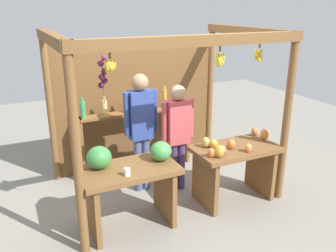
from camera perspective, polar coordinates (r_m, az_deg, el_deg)
ground_plane at (r=5.25m, az=-0.89°, el=-9.89°), size 12.00×12.00×0.00m
market_stall at (r=5.12m, az=-2.88°, el=5.29°), size 2.82×1.98×2.25m
fruit_counter_left at (r=4.16m, az=-6.44°, el=-8.26°), size 1.13×0.64×1.04m
fruit_counter_right at (r=4.79m, az=10.69°, el=-5.54°), size 1.16×0.64×0.94m
bottle_shelf_unit at (r=5.49m, az=-5.26°, el=0.32°), size 1.80×0.22×1.35m
vendor_man at (r=4.81m, az=-4.41°, el=0.60°), size 0.48×0.23×1.69m
vendor_woman at (r=4.84m, az=1.59°, el=-0.54°), size 0.48×0.21×1.54m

